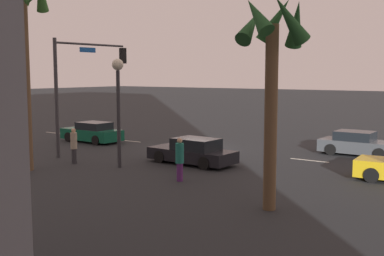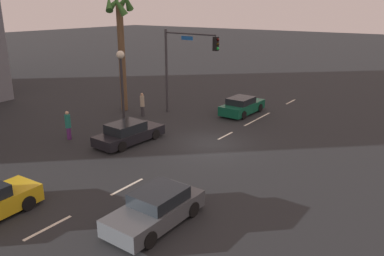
% 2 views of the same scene
% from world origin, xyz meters
% --- Properties ---
extents(ground_plane, '(220.00, 220.00, 0.00)m').
position_xyz_m(ground_plane, '(0.00, 0.00, 0.00)').
color(ground_plane, '#232628').
extents(lane_stripe_2, '(2.13, 0.14, 0.01)m').
position_xyz_m(lane_stripe_2, '(-7.44, 0.00, 0.01)').
color(lane_stripe_2, silver).
rests_on(lane_stripe_2, ground_plane).
extents(lane_stripe_3, '(1.84, 0.14, 0.01)m').
position_xyz_m(lane_stripe_3, '(1.77, 0.00, 0.01)').
color(lane_stripe_3, silver).
rests_on(lane_stripe_3, ground_plane).
extents(lane_stripe_4, '(1.85, 0.14, 0.01)m').
position_xyz_m(lane_stripe_4, '(5.38, 0.00, 0.01)').
color(lane_stripe_4, silver).
rests_on(lane_stripe_4, ground_plane).
extents(lane_stripe_5, '(2.39, 0.14, 0.01)m').
position_xyz_m(lane_stripe_5, '(7.57, 0.00, 0.01)').
color(lane_stripe_5, silver).
rests_on(lane_stripe_5, ground_plane).
extents(lane_stripe_6, '(2.04, 0.14, 0.01)m').
position_xyz_m(lane_stripe_6, '(13.29, 0.00, 0.01)').
color(lane_stripe_6, silver).
rests_on(lane_stripe_6, ground_plane).
extents(car_0, '(4.72, 2.12, 1.34)m').
position_xyz_m(car_0, '(-2.86, 4.32, 0.62)').
color(car_0, black).
rests_on(car_0, ground_plane).
extents(car_1, '(4.29, 2.01, 1.36)m').
position_xyz_m(car_1, '(-9.07, -3.20, 0.63)').
color(car_1, '#474C51').
rests_on(car_1, ground_plane).
extents(car_2, '(4.42, 2.01, 1.36)m').
position_xyz_m(car_2, '(7.25, 1.72, 0.64)').
color(car_2, '#0F5138').
rests_on(car_2, ground_plane).
extents(traffic_signal, '(0.74, 5.19, 6.53)m').
position_xyz_m(traffic_signal, '(4.19, 5.32, 4.43)').
color(traffic_signal, '#38383D').
rests_on(traffic_signal, ground_plane).
extents(streetlamp, '(0.56, 0.56, 5.32)m').
position_xyz_m(streetlamp, '(-0.41, 7.16, 3.80)').
color(streetlamp, '#2D2D33').
rests_on(streetlamp, ground_plane).
extents(pedestrian_0, '(0.39, 0.39, 1.83)m').
position_xyz_m(pedestrian_0, '(2.21, 7.75, 0.97)').
color(pedestrian_0, '#333338').
rests_on(pedestrian_0, ground_plane).
extents(pedestrian_1, '(0.44, 0.44, 1.88)m').
position_xyz_m(pedestrian_1, '(-4.64, 7.89, 0.99)').
color(pedestrian_1, '#59266B').
rests_on(pedestrian_1, ground_plane).
extents(palm_tree_0, '(2.45, 2.46, 7.25)m').
position_xyz_m(palm_tree_0, '(-9.70, 9.58, 5.28)').
color(palm_tree_0, brown).
rests_on(palm_tree_0, ground_plane).
extents(palm_tree_1, '(2.46, 2.50, 9.36)m').
position_xyz_m(palm_tree_1, '(2.69, 10.18, 6.35)').
color(palm_tree_1, brown).
rests_on(palm_tree_1, ground_plane).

